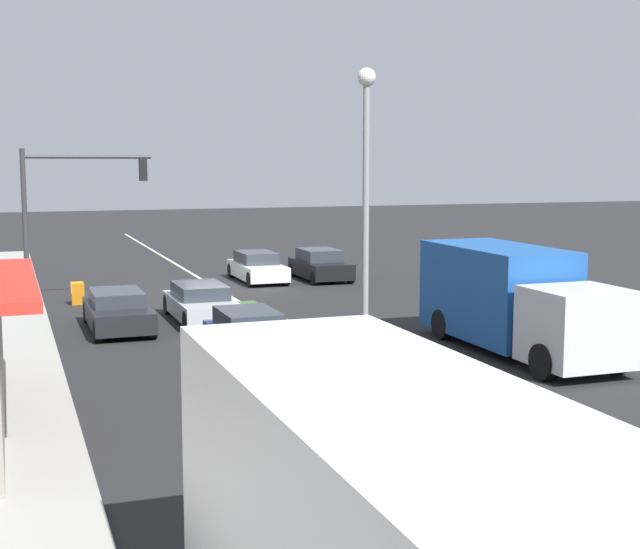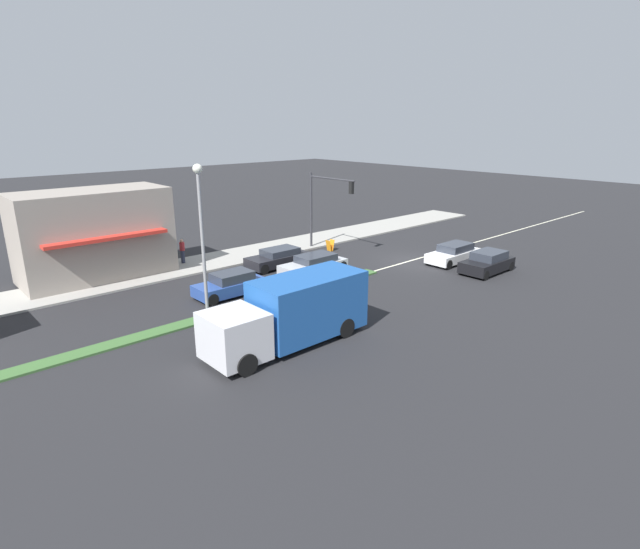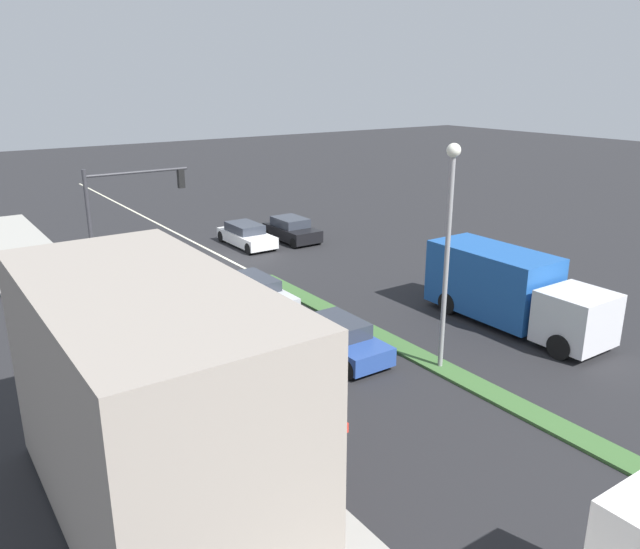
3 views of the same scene
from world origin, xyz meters
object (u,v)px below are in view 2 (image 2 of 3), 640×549
sedan_silver (314,265)px  coupe_blue (230,284)px  delivery_truck (293,312)px  pedestrian (182,250)px  sedan_dark (278,258)px  van_white (454,253)px  street_lamp (201,223)px  traffic_signal_main (324,199)px  warning_aframe_sign (330,245)px  suv_black (487,263)px

sedan_silver → coupe_blue: bearing=90.0°
coupe_blue → delivery_truck: bearing=169.2°
pedestrian → sedan_dark: bearing=-136.6°
van_white → sedan_dark: 12.01m
street_lamp → traffic_signal_main: bearing=-65.3°
traffic_signal_main → van_white: size_ratio=1.32×
warning_aframe_sign → suv_black: 11.41m
sedan_dark → coupe_blue: size_ratio=1.09×
delivery_truck → sedan_silver: bearing=-46.4°
traffic_signal_main → street_lamp: (-6.12, 13.34, 0.88)m
street_lamp → warning_aframe_sign: street_lamp is taller
street_lamp → suv_black: 18.52m
street_lamp → sedan_dark: (5.00, -8.19, -4.17)m
suv_black → street_lamp: bearing=73.9°
sedan_silver → coupe_blue: (0.00, 6.18, 0.03)m
delivery_truck → suv_black: (0.00, -16.02, -0.82)m
pedestrian → coupe_blue: (-7.53, 1.01, -0.35)m
pedestrian → delivery_truck: (-14.73, 2.39, 0.48)m
traffic_signal_main → suv_black: 12.26m
pedestrian → sedan_silver: pedestrian is taller
street_lamp → coupe_blue: (2.20, -2.71, -4.14)m
traffic_signal_main → sedan_dark: bearing=102.3°
van_white → sedan_dark: size_ratio=0.99×
pedestrian → van_white: 18.47m
traffic_signal_main → van_white: bearing=-151.8°
street_lamp → delivery_truck: bearing=-165.1°
traffic_signal_main → sedan_dark: (-1.12, 5.14, -3.29)m
pedestrian → coupe_blue: 7.61m
street_lamp → van_white: (-2.20, -17.81, -4.15)m
suv_black → coupe_blue: size_ratio=0.99×
warning_aframe_sign → sedan_dark: size_ratio=0.20×
street_lamp → delivery_truck: size_ratio=0.98×
pedestrian → warning_aframe_sign: bearing=-111.6°
pedestrian → delivery_truck: bearing=170.8°
pedestrian → sedan_dark: size_ratio=0.39×
warning_aframe_sign → sedan_dark: sedan_dark is taller
sedan_silver → sedan_dark: bearing=13.9°
suv_black → pedestrian: bearing=42.8°
sedan_silver → traffic_signal_main: bearing=-48.6°
sedan_dark → sedan_silver: (-2.80, -0.69, -0.00)m
warning_aframe_sign → delivery_truck: size_ratio=0.11×
warning_aframe_sign → delivery_truck: bearing=131.2°
traffic_signal_main → delivery_truck: size_ratio=0.75×
sedan_dark → suv_black: bearing=-137.5°
van_white → sedan_silver: (4.40, 8.92, -0.02)m
traffic_signal_main → coupe_blue: size_ratio=1.43×
delivery_truck → sedan_dark: size_ratio=1.76×
pedestrian → delivery_truck: delivery_truck is taller
sedan_silver → coupe_blue: coupe_blue is taller
sedan_dark → warning_aframe_sign: bearing=-81.7°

